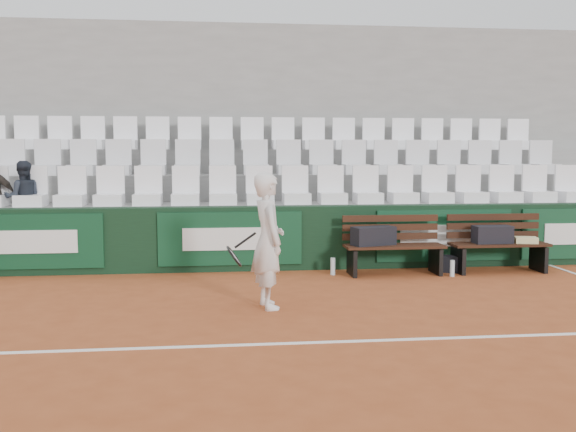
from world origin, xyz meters
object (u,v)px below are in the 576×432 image
object	(u,v)px
bench_left	(394,260)
spectator_c	(22,169)
sports_bag_left	(373,236)
water_bottle_far	(452,268)
sports_bag_ground	(446,264)
water_bottle_near	(333,266)
sports_bag_right	(492,234)
tennis_player	(268,241)
bench_right	(499,257)

from	to	relation	value
bench_left	spectator_c	world-z (taller)	spectator_c
sports_bag_left	water_bottle_far	bearing A→B (deg)	-14.30
sports_bag_ground	spectator_c	world-z (taller)	spectator_c
sports_bag_left	water_bottle_near	distance (m)	0.76
sports_bag_right	bench_left	bearing A→B (deg)	-179.15
sports_bag_right	tennis_player	size ratio (longest dim) A/B	0.36
bench_right	sports_bag_ground	size ratio (longest dim) A/B	3.69
sports_bag_ground	tennis_player	distance (m)	3.62
tennis_player	spectator_c	distance (m)	4.77
bench_right	tennis_player	distance (m)	4.22
sports_bag_left	tennis_player	xyz separation A→B (m)	(-1.75, -1.90, 0.21)
spectator_c	bench_right	bearing A→B (deg)	156.27
bench_right	water_bottle_far	bearing A→B (deg)	-161.55
tennis_player	bench_left	bearing A→B (deg)	42.18
water_bottle_near	spectator_c	world-z (taller)	spectator_c
bench_right	tennis_player	bearing A→B (deg)	-153.10
water_bottle_far	bench_left	bearing A→B (deg)	162.06
sports_bag_left	sports_bag_right	distance (m)	1.87
sports_bag_right	water_bottle_near	size ratio (longest dim) A/B	2.23
sports_bag_right	water_bottle_far	bearing A→B (deg)	-158.74
sports_bag_ground	water_bottle_far	xyz separation A→B (m)	(-0.06, -0.39, -0.00)
bench_right	sports_bag_left	size ratio (longest dim) A/B	2.31
water_bottle_far	tennis_player	distance (m)	3.37
bench_right	tennis_player	world-z (taller)	tennis_player
sports_bag_ground	tennis_player	xyz separation A→B (m)	(-2.94, -2.00, 0.68)
water_bottle_far	tennis_player	xyz separation A→B (m)	(-2.88, -1.61, 0.68)
sports_bag_right	water_bottle_far	size ratio (longest dim) A/B	2.34
water_bottle_far	bench_right	bearing A→B (deg)	18.45
bench_left	sports_bag_right	distance (m)	1.59
spectator_c	sports_bag_left	bearing A→B (deg)	153.22
water_bottle_near	spectator_c	bearing A→B (deg)	167.35
sports_bag_left	water_bottle_near	xyz separation A→B (m)	(-0.61, 0.04, -0.46)
bench_right	tennis_player	xyz separation A→B (m)	(-3.73, -1.89, 0.57)
bench_left	tennis_player	bearing A→B (deg)	-137.82
spectator_c	sports_bag_ground	bearing A→B (deg)	156.19
sports_bag_right	sports_bag_left	bearing A→B (deg)	179.94
bench_left	sports_bag_ground	size ratio (longest dim) A/B	3.69
bench_left	sports_bag_ground	xyz separation A→B (m)	(0.87, 0.13, -0.10)
water_bottle_far	sports_bag_left	bearing A→B (deg)	165.70
sports_bag_right	tennis_player	xyz separation A→B (m)	(-3.62, -1.90, 0.22)
sports_bag_ground	water_bottle_far	size ratio (longest dim) A/B	1.65
water_bottle_far	sports_bag_right	bearing A→B (deg)	21.26
spectator_c	bench_left	bearing A→B (deg)	153.62
tennis_player	sports_bag_left	bearing A→B (deg)	47.33
bench_left	sports_bag_ground	bearing A→B (deg)	8.51
bench_left	water_bottle_near	xyz separation A→B (m)	(-0.93, 0.07, -0.10)
sports_bag_left	tennis_player	bearing A→B (deg)	-132.67
sports_bag_right	spectator_c	distance (m)	7.39
water_bottle_near	water_bottle_far	size ratio (longest dim) A/B	1.05
sports_bag_left	spectator_c	distance (m)	5.57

